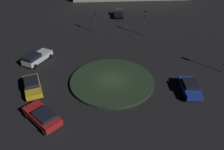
# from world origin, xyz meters

# --- Properties ---
(ground_plane) EXTENTS (117.85, 117.85, 0.00)m
(ground_plane) POSITION_xyz_m (0.00, 0.00, 0.00)
(ground_plane) COLOR black
(roundabout_island) EXTENTS (10.59, 10.59, 0.35)m
(roundabout_island) POSITION_xyz_m (0.00, 0.00, 0.17)
(roundabout_island) COLOR #263823
(roundabout_island) RESTS_ON ground_plane
(car_blue) EXTENTS (2.32, 4.34, 1.39)m
(car_blue) POSITION_xyz_m (8.99, -2.84, 0.72)
(car_blue) COLOR #1E38A5
(car_blue) RESTS_ON ground_plane
(car_yellow) EXTENTS (3.10, 4.79, 1.40)m
(car_yellow) POSITION_xyz_m (-9.60, -0.96, 0.75)
(car_yellow) COLOR gold
(car_yellow) RESTS_ON ground_plane
(car_black) EXTENTS (2.42, 4.10, 1.41)m
(car_black) POSITION_xyz_m (3.51, 24.23, 0.73)
(car_black) COLOR black
(car_black) RESTS_ON ground_plane
(car_white) EXTENTS (3.96, 4.84, 1.54)m
(car_white) POSITION_xyz_m (-10.41, 5.81, 0.80)
(car_white) COLOR white
(car_white) RESTS_ON ground_plane
(car_red) EXTENTS (4.35, 4.57, 1.45)m
(car_red) POSITION_xyz_m (-7.52, -6.36, 0.77)
(car_red) COLOR red
(car_red) RESTS_ON ground_plane
(traffic_light_north) EXTENTS (0.32, 0.37, 4.03)m
(traffic_light_north) POSITION_xyz_m (-1.62, 16.03, 2.88)
(traffic_light_north) COLOR #2D2D2D
(traffic_light_north) RESTS_ON ground_plane
(traffic_light_northeast) EXTENTS (0.37, 0.39, 4.37)m
(traffic_light_northeast) POSITION_xyz_m (6.84, 13.99, 3.10)
(traffic_light_northeast) COLOR #2D2D2D
(traffic_light_northeast) RESTS_ON ground_plane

